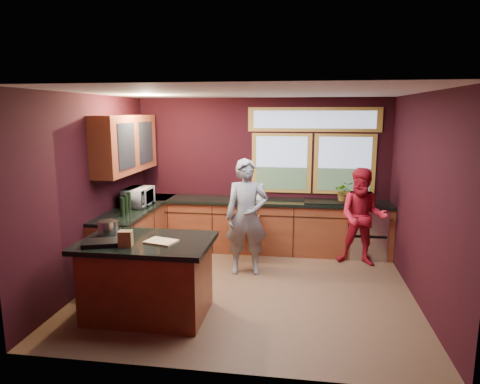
% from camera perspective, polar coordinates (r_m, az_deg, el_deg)
% --- Properties ---
extents(floor, '(4.50, 4.50, 0.00)m').
position_cam_1_polar(floor, '(6.18, 1.00, -12.72)').
color(floor, brown).
rests_on(floor, ground).
extents(room_shell, '(4.52, 4.02, 2.71)m').
position_cam_1_polar(room_shell, '(6.13, -4.11, 4.50)').
color(room_shell, black).
rests_on(room_shell, ground).
extents(back_counter, '(4.50, 0.64, 0.93)m').
position_cam_1_polar(back_counter, '(7.61, 4.15, -4.53)').
color(back_counter, '#552914').
rests_on(back_counter, floor).
extents(left_counter, '(0.64, 2.30, 0.93)m').
position_cam_1_polar(left_counter, '(7.28, -13.56, -5.48)').
color(left_counter, '#552914').
rests_on(left_counter, floor).
extents(island, '(1.55, 1.05, 0.95)m').
position_cam_1_polar(island, '(5.40, -12.18, -11.05)').
color(island, '#552914').
rests_on(island, floor).
extents(person_grey, '(0.70, 0.52, 1.77)m').
position_cam_1_polar(person_grey, '(6.49, 0.88, -3.34)').
color(person_grey, slate).
rests_on(person_grey, floor).
extents(person_red, '(0.87, 0.73, 1.58)m').
position_cam_1_polar(person_red, '(7.14, 16.02, -3.23)').
color(person_red, '#A31323').
rests_on(person_red, floor).
extents(microwave, '(0.39, 0.56, 0.31)m').
position_cam_1_polar(microwave, '(7.17, -13.43, -0.66)').
color(microwave, '#999999').
rests_on(microwave, left_counter).
extents(potted_plant, '(0.32, 0.28, 0.35)m').
position_cam_1_polar(potted_plant, '(7.53, 13.70, 0.05)').
color(potted_plant, '#999999').
rests_on(potted_plant, back_counter).
extents(paper_towel, '(0.12, 0.12, 0.28)m').
position_cam_1_polar(paper_towel, '(7.49, 2.66, 0.00)').
color(paper_towel, silver).
rests_on(paper_towel, back_counter).
extents(cutting_board, '(0.40, 0.33, 0.02)m').
position_cam_1_polar(cutting_board, '(5.13, -10.48, -6.50)').
color(cutting_board, tan).
rests_on(cutting_board, island).
extents(stock_pot, '(0.24, 0.24, 0.18)m').
position_cam_1_polar(stock_pot, '(5.57, -17.19, -4.59)').
color(stock_pot, '#ADADB1').
rests_on(stock_pot, island).
extents(paper_bag, '(0.17, 0.14, 0.18)m').
position_cam_1_polar(paper_bag, '(5.05, -15.02, -6.02)').
color(paper_bag, brown).
rests_on(paper_bag, island).
extents(black_tray, '(0.47, 0.40, 0.05)m').
position_cam_1_polar(black_tray, '(5.20, -18.04, -6.47)').
color(black_tray, black).
rests_on(black_tray, island).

